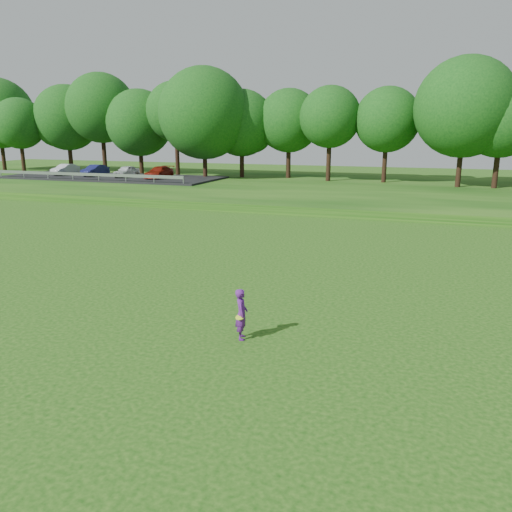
% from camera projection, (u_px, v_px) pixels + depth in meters
% --- Properties ---
extents(ground, '(140.00, 140.00, 0.00)m').
position_uv_depth(ground, '(129.00, 305.00, 16.30)').
color(ground, '#12420C').
rests_on(ground, ground).
extents(berm, '(130.00, 30.00, 0.60)m').
position_uv_depth(berm, '(332.00, 188.00, 47.32)').
color(berm, '#12420C').
rests_on(berm, ground).
extents(walking_path, '(130.00, 1.60, 0.04)m').
position_uv_depth(walking_path, '(292.00, 213.00, 34.59)').
color(walking_path, gray).
rests_on(walking_path, ground).
extents(treeline, '(104.00, 7.00, 15.00)m').
position_uv_depth(treeline, '(342.00, 104.00, 49.09)').
color(treeline, '#0F4112').
rests_on(treeline, berm).
extents(parking_lot, '(24.00, 9.00, 1.38)m').
position_uv_depth(parking_lot, '(112.00, 175.00, 53.73)').
color(parking_lot, black).
rests_on(parking_lot, berm).
extents(woman, '(0.50, 0.60, 1.41)m').
position_uv_depth(woman, '(241.00, 314.00, 13.46)').
color(woman, '#5C1C7F').
rests_on(woman, ground).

